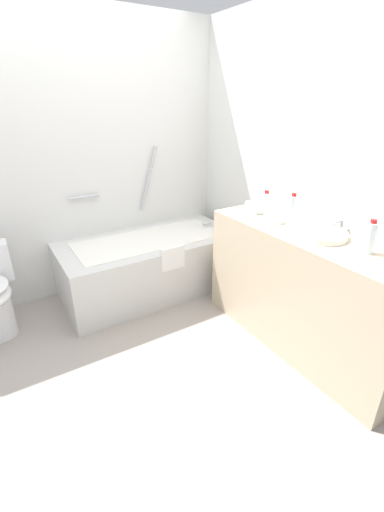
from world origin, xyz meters
name	(u,v)px	position (x,y,z in m)	size (l,w,h in m)	color
ground_plane	(128,360)	(0.00, 0.00, 0.00)	(4.02, 4.02, 0.00)	#9E9389
wall_back_tiled	(61,163)	(0.00, 1.29, 1.21)	(3.42, 0.10, 2.43)	silver
wall_right_mirror	(301,169)	(1.56, 0.00, 1.21)	(0.10, 2.87, 2.43)	silver
bathtub	(151,263)	(0.60, 0.84, 0.29)	(1.66, 0.79, 1.31)	silver
vanity_counter	(306,290)	(1.23, -0.48, 0.44)	(0.56, 1.59, 0.89)	tan
sink_basin	(320,234)	(1.20, -0.53, 0.91)	(0.35, 0.35, 0.04)	white
sink_faucet	(340,226)	(1.41, -0.53, 0.93)	(0.12, 0.15, 0.08)	#A2A2A7
water_bottle_0	(370,238)	(1.22, -0.86, 0.99)	(0.06, 0.06, 0.21)	silver
water_bottle_1	(266,203)	(1.23, 0.02, 0.98)	(0.06, 0.06, 0.19)	silver
water_bottle_2	(292,211)	(1.19, -0.28, 1.00)	(0.06, 0.06, 0.24)	silver
drinking_glass_0	(278,217)	(1.17, -0.19, 0.94)	(0.08, 0.08, 0.09)	white
drinking_glass_1	(255,208)	(1.17, 0.08, 0.94)	(0.06, 0.06, 0.10)	white
drinking_glass_2	(249,206)	(1.18, 0.15, 0.93)	(0.06, 0.06, 0.08)	white
drinking_glass_3	(271,212)	(1.20, -0.08, 0.94)	(0.08, 0.08, 0.09)	white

